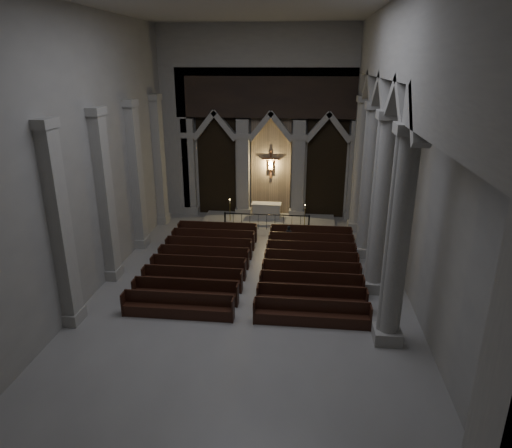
% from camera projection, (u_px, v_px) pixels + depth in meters
% --- Properties ---
extents(room, '(24.00, 24.10, 12.00)m').
position_uv_depth(room, '(248.00, 124.00, 17.41)').
color(room, gray).
rests_on(room, ground).
extents(sanctuary_wall, '(14.00, 0.77, 12.00)m').
position_uv_depth(sanctuary_wall, '(271.00, 116.00, 28.54)').
color(sanctuary_wall, '#A6A49B').
rests_on(sanctuary_wall, ground).
extents(right_arcade, '(1.00, 24.00, 12.00)m').
position_uv_depth(right_arcade, '(390.00, 116.00, 18.02)').
color(right_arcade, '#A6A49B').
rests_on(right_arcade, ground).
extents(left_pilasters, '(0.60, 13.00, 8.03)m').
position_uv_depth(left_pilasters, '(122.00, 188.00, 22.63)').
color(left_pilasters, '#A6A49B').
rests_on(left_pilasters, ground).
extents(sanctuary_step, '(8.50, 2.60, 0.15)m').
position_uv_depth(sanctuary_step, '(269.00, 219.00, 29.88)').
color(sanctuary_step, '#A6A49B').
rests_on(sanctuary_step, ground).
extents(altar, '(1.93, 0.77, 0.98)m').
position_uv_depth(altar, '(266.00, 210.00, 29.82)').
color(altar, '#BBB4A4').
rests_on(altar, sanctuary_step).
extents(altar_rail, '(5.28, 0.09, 1.04)m').
position_uv_depth(altar_rail, '(267.00, 219.00, 28.02)').
color(altar_rail, black).
rests_on(altar_rail, ground).
extents(candle_stand_left, '(0.27, 0.27, 1.61)m').
position_uv_depth(candle_stand_left, '(230.00, 216.00, 29.29)').
color(candle_stand_left, olive).
rests_on(candle_stand_left, ground).
extents(candle_stand_right, '(0.26, 0.26, 1.54)m').
position_uv_depth(candle_stand_right, '(305.00, 222.00, 28.40)').
color(candle_stand_right, olive).
rests_on(candle_stand_right, ground).
extents(pews, '(10.01, 9.08, 1.03)m').
position_uv_depth(pews, '(255.00, 268.00, 22.30)').
color(pews, black).
rests_on(pews, ground).
extents(worshipper, '(0.47, 0.36, 1.17)m').
position_uv_depth(worshipper, '(289.00, 236.00, 25.63)').
color(worshipper, black).
rests_on(worshipper, ground).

